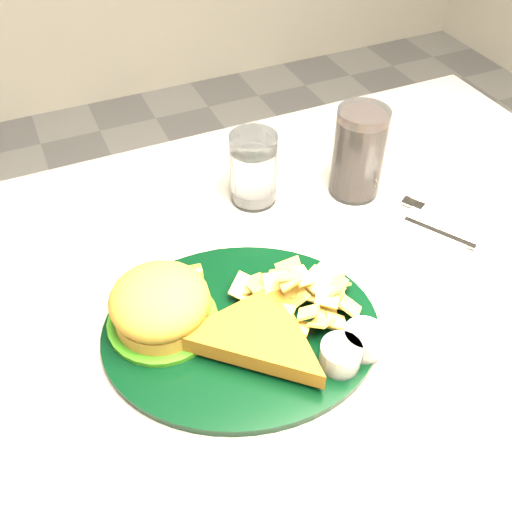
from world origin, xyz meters
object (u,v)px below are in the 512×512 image
(table, at_px, (279,420))
(water_glass, at_px, (253,169))
(dinner_plate, at_px, (241,312))
(cola_glass, at_px, (358,153))
(fork_napkin, at_px, (436,229))

(table, distance_m, water_glass, 0.47)
(dinner_plate, relative_size, cola_glass, 2.37)
(dinner_plate, bearing_deg, water_glass, 80.07)
(table, xyz_separation_m, water_glass, (0.03, 0.18, 0.43))
(table, distance_m, dinner_plate, 0.43)
(table, height_order, fork_napkin, fork_napkin)
(dinner_plate, xyz_separation_m, water_glass, (0.12, 0.24, 0.02))
(dinner_plate, bearing_deg, table, 49.15)
(water_glass, bearing_deg, table, -100.05)
(dinner_plate, bearing_deg, fork_napkin, 26.62)
(table, height_order, water_glass, water_glass)
(water_glass, bearing_deg, fork_napkin, -40.45)
(fork_napkin, bearing_deg, cola_glass, 83.34)
(cola_glass, bearing_deg, dinner_plate, -145.45)
(water_glass, bearing_deg, cola_glass, -16.98)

